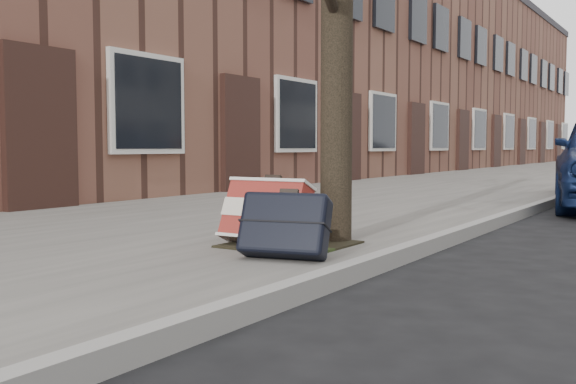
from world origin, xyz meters
The scene contains 6 objects.
ground centered at (0.00, 0.00, 0.00)m, with size 120.00×120.00×0.00m, color black.
near_sidewalk centered at (-3.70, 15.00, 0.06)m, with size 5.00×70.00×0.12m, color gray.
house_near centered at (-9.60, 16.00, 3.50)m, with size 6.80×40.00×7.00m, color brown.
dirt_patch centered at (-2.00, 1.20, 0.13)m, with size 0.85×0.85×0.01m, color black.
suitcase_red centered at (-2.13, 1.07, 0.38)m, with size 0.66×0.18×0.48m, color maroon.
suitcase_navy centered at (-1.70, 0.68, 0.35)m, with size 0.60×0.19×0.43m, color black.
Camera 1 is at (0.67, -2.89, 0.87)m, focal length 40.00 mm.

